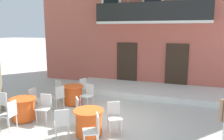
{
  "coord_description": "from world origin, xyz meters",
  "views": [
    {
      "loc": [
        2.88,
        -6.61,
        3.0
      ],
      "look_at": [
        -0.31,
        2.2,
        1.3
      ],
      "focal_mm": 36.03,
      "sensor_mm": 36.0,
      "label": 1
    }
  ],
  "objects_px": {
    "cafe_chair_middle_1": "(61,89)",
    "cafe_chair_front_1": "(94,129)",
    "cafe_chair_near_tree_2": "(45,106)",
    "cafe_chair_near_tree_3": "(35,98)",
    "cafe_chair_middle_0": "(84,87)",
    "cafe_table_near_tree": "(23,109)",
    "cafe_chair_middle_2": "(58,96)",
    "cafe_chair_front_2": "(114,115)",
    "cafe_chair_front_0": "(62,122)",
    "cafe_chair_near_tree_0": "(6,102)",
    "cafe_chair_middle_3": "(88,94)",
    "cafe_table_front": "(89,122)",
    "cafe_chair_front_3": "(81,109)",
    "cafe_table_middle": "(73,95)",
    "cafe_chair_near_tree_1": "(9,113)"
  },
  "relations": [
    {
      "from": "cafe_chair_front_2",
      "to": "cafe_chair_middle_1",
      "type": "bearing_deg",
      "value": 146.78
    },
    {
      "from": "cafe_chair_middle_1",
      "to": "cafe_chair_middle_3",
      "type": "height_order",
      "value": "same"
    },
    {
      "from": "cafe_chair_middle_2",
      "to": "cafe_table_front",
      "type": "height_order",
      "value": "cafe_chair_middle_2"
    },
    {
      "from": "cafe_chair_middle_1",
      "to": "cafe_chair_front_1",
      "type": "height_order",
      "value": "same"
    },
    {
      "from": "cafe_chair_middle_3",
      "to": "cafe_chair_front_3",
      "type": "height_order",
      "value": "same"
    },
    {
      "from": "cafe_table_near_tree",
      "to": "cafe_chair_middle_1",
      "type": "relative_size",
      "value": 0.95
    },
    {
      "from": "cafe_chair_middle_1",
      "to": "cafe_table_front",
      "type": "xyz_separation_m",
      "value": [
        2.52,
        -2.49,
        -0.14
      ]
    },
    {
      "from": "cafe_chair_front_0",
      "to": "cafe_chair_front_2",
      "type": "bearing_deg",
      "value": 38.45
    },
    {
      "from": "cafe_table_near_tree",
      "to": "cafe_chair_front_0",
      "type": "xyz_separation_m",
      "value": [
        1.96,
        -0.74,
        0.14
      ]
    },
    {
      "from": "cafe_chair_middle_0",
      "to": "cafe_chair_middle_2",
      "type": "xyz_separation_m",
      "value": [
        -0.36,
        -1.46,
        0.0
      ]
    },
    {
      "from": "cafe_chair_front_1",
      "to": "cafe_chair_middle_1",
      "type": "bearing_deg",
      "value": 133.58
    },
    {
      "from": "cafe_chair_near_tree_2",
      "to": "cafe_chair_front_2",
      "type": "relative_size",
      "value": 1.0
    },
    {
      "from": "cafe_chair_front_3",
      "to": "cafe_chair_near_tree_3",
      "type": "bearing_deg",
      "value": 167.86
    },
    {
      "from": "cafe_chair_middle_1",
      "to": "cafe_chair_front_0",
      "type": "height_order",
      "value": "same"
    },
    {
      "from": "cafe_table_middle",
      "to": "cafe_chair_middle_0",
      "type": "distance_m",
      "value": 0.77
    },
    {
      "from": "cafe_chair_near_tree_1",
      "to": "cafe_table_middle",
      "type": "distance_m",
      "value": 2.83
    },
    {
      "from": "cafe_table_near_tree",
      "to": "cafe_chair_middle_1",
      "type": "distance_m",
      "value": 2.25
    },
    {
      "from": "cafe_chair_middle_0",
      "to": "cafe_chair_front_1",
      "type": "height_order",
      "value": "same"
    },
    {
      "from": "cafe_table_near_tree",
      "to": "cafe_chair_front_2",
      "type": "bearing_deg",
      "value": 3.54
    },
    {
      "from": "cafe_table_middle",
      "to": "cafe_chair_front_1",
      "type": "xyz_separation_m",
      "value": [
        2.24,
        -2.88,
        0.14
      ]
    },
    {
      "from": "cafe_chair_middle_0",
      "to": "cafe_chair_middle_1",
      "type": "relative_size",
      "value": 1.0
    },
    {
      "from": "cafe_chair_near_tree_2",
      "to": "cafe_chair_front_3",
      "type": "xyz_separation_m",
      "value": [
        1.25,
        0.14,
        0.0
      ]
    },
    {
      "from": "cafe_table_near_tree",
      "to": "cafe_chair_front_1",
      "type": "relative_size",
      "value": 0.95
    },
    {
      "from": "cafe_chair_front_0",
      "to": "cafe_chair_front_2",
      "type": "distance_m",
      "value": 1.51
    },
    {
      "from": "cafe_chair_near_tree_2",
      "to": "cafe_table_middle",
      "type": "height_order",
      "value": "cafe_chair_near_tree_2"
    },
    {
      "from": "cafe_table_near_tree",
      "to": "cafe_chair_near_tree_2",
      "type": "height_order",
      "value": "cafe_chair_near_tree_2"
    },
    {
      "from": "cafe_chair_near_tree_2",
      "to": "cafe_chair_middle_2",
      "type": "relative_size",
      "value": 1.0
    },
    {
      "from": "cafe_chair_middle_2",
      "to": "cafe_chair_middle_0",
      "type": "bearing_deg",
      "value": 76.25
    },
    {
      "from": "cafe_chair_near_tree_3",
      "to": "cafe_chair_middle_1",
      "type": "xyz_separation_m",
      "value": [
        0.11,
        1.5,
        0.0
      ]
    },
    {
      "from": "cafe_chair_near_tree_2",
      "to": "cafe_chair_near_tree_3",
      "type": "xyz_separation_m",
      "value": [
        -0.85,
        0.59,
        0.0
      ]
    },
    {
      "from": "cafe_chair_near_tree_1",
      "to": "cafe_chair_near_tree_2",
      "type": "bearing_deg",
      "value": 56.5
    },
    {
      "from": "cafe_table_middle",
      "to": "cafe_table_front",
      "type": "xyz_separation_m",
      "value": [
        1.8,
        -2.26,
        0.0
      ]
    },
    {
      "from": "cafe_table_front",
      "to": "cafe_chair_front_0",
      "type": "bearing_deg",
      "value": -138.31
    },
    {
      "from": "cafe_chair_front_0",
      "to": "cafe_table_near_tree",
      "type": "bearing_deg",
      "value": 159.25
    },
    {
      "from": "cafe_table_near_tree",
      "to": "cafe_chair_front_3",
      "type": "bearing_deg",
      "value": 8.43
    },
    {
      "from": "cafe_chair_near_tree_2",
      "to": "cafe_chair_middle_3",
      "type": "bearing_deg",
      "value": 67.29
    },
    {
      "from": "cafe_chair_front_0",
      "to": "cafe_chair_front_2",
      "type": "relative_size",
      "value": 1.0
    },
    {
      "from": "cafe_chair_near_tree_2",
      "to": "cafe_chair_front_0",
      "type": "bearing_deg",
      "value": -36.43
    },
    {
      "from": "cafe_table_near_tree",
      "to": "cafe_chair_near_tree_0",
      "type": "bearing_deg",
      "value": 178.19
    },
    {
      "from": "cafe_table_near_tree",
      "to": "cafe_table_front",
      "type": "xyz_separation_m",
      "value": [
        2.52,
        -0.24,
        0.0
      ]
    },
    {
      "from": "cafe_chair_near_tree_0",
      "to": "cafe_chair_front_2",
      "type": "height_order",
      "value": "same"
    },
    {
      "from": "cafe_chair_middle_2",
      "to": "cafe_chair_middle_3",
      "type": "relative_size",
      "value": 1.0
    },
    {
      "from": "cafe_chair_near_tree_2",
      "to": "cafe_chair_middle_2",
      "type": "distance_m",
      "value": 1.16
    },
    {
      "from": "cafe_table_front",
      "to": "cafe_chair_front_3",
      "type": "height_order",
      "value": "cafe_chair_front_3"
    },
    {
      "from": "cafe_table_front",
      "to": "cafe_chair_near_tree_0",
      "type": "bearing_deg",
      "value": 175.38
    },
    {
      "from": "cafe_chair_front_0",
      "to": "cafe_table_front",
      "type": "bearing_deg",
      "value": 41.69
    },
    {
      "from": "cafe_table_near_tree",
      "to": "cafe_chair_near_tree_3",
      "type": "distance_m",
      "value": 0.77
    },
    {
      "from": "cafe_table_middle",
      "to": "cafe_table_front",
      "type": "distance_m",
      "value": 2.89
    },
    {
      "from": "cafe_chair_middle_1",
      "to": "cafe_chair_front_1",
      "type": "xyz_separation_m",
      "value": [
        2.95,
        -3.11,
        0.0
      ]
    },
    {
      "from": "cafe_chair_near_tree_3",
      "to": "cafe_chair_middle_3",
      "type": "distance_m",
      "value": 1.94
    }
  ]
}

